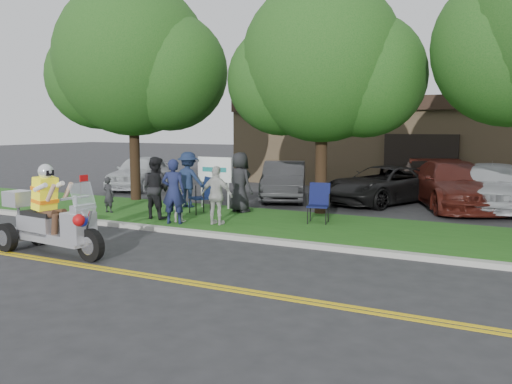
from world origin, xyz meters
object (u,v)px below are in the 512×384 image
at_px(lawn_chair_b, 319,200).
at_px(parked_car_mid, 383,185).
at_px(parked_car_far_left, 141,172).
at_px(lawn_chair_a, 204,193).
at_px(parked_car_left, 284,181).
at_px(parked_car_right, 454,185).
at_px(spectator_adult_left, 173,191).
at_px(parked_car_far_right, 491,186).
at_px(spectator_adult_right, 217,195).
at_px(spectator_adult_mid, 156,188).
at_px(trike_scooter, 49,223).

relative_size(lawn_chair_b, parked_car_mid, 0.23).
bearing_deg(parked_car_far_left, lawn_chair_a, -53.16).
bearing_deg(lawn_chair_a, parked_car_left, 115.75).
relative_size(lawn_chair_b, parked_car_right, 0.20).
xyz_separation_m(spectator_adult_left, parked_car_far_right, (7.44, 7.19, -0.18)).
height_order(spectator_adult_right, parked_car_right, spectator_adult_right).
xyz_separation_m(parked_car_left, parked_car_right, (5.87, 0.80, 0.07)).
distance_m(spectator_adult_left, parked_car_mid, 8.12).
bearing_deg(spectator_adult_mid, lawn_chair_a, -113.54).
bearing_deg(lawn_chair_a, parked_car_right, 73.00).
distance_m(lawn_chair_b, spectator_adult_left, 3.98).
relative_size(spectator_adult_left, spectator_adult_right, 1.12).
xyz_separation_m(spectator_adult_mid, parked_car_mid, (4.86, 6.67, -0.33)).
bearing_deg(spectator_adult_right, lawn_chair_a, -49.57).
height_order(spectator_adult_left, spectator_adult_mid, spectator_adult_mid).
xyz_separation_m(spectator_adult_left, spectator_adult_mid, (-0.95, 0.45, 0.00)).
bearing_deg(parked_car_left, parked_car_far_left, 155.90).
xyz_separation_m(lawn_chair_a, parked_car_left, (0.64, 4.51, -0.01)).
height_order(lawn_chair_b, parked_car_right, parked_car_right).
bearing_deg(lawn_chair_a, spectator_adult_left, -49.19).
bearing_deg(spectator_adult_right, parked_car_left, -85.97).
xyz_separation_m(trike_scooter, parked_car_right, (6.85, 10.89, 0.10)).
xyz_separation_m(trike_scooter, parked_car_left, (0.98, 10.09, 0.03)).
distance_m(trike_scooter, parked_car_mid, 11.73).
height_order(spectator_adult_right, parked_car_far_left, spectator_adult_right).
bearing_deg(spectator_adult_right, lawn_chair_b, -148.58).
distance_m(spectator_adult_left, parked_car_right, 9.52).
bearing_deg(spectator_adult_left, spectator_adult_mid, -45.49).
xyz_separation_m(lawn_chair_b, spectator_adult_left, (-3.44, -1.99, 0.27)).
bearing_deg(spectator_adult_right, spectator_adult_mid, -3.72).
bearing_deg(parked_car_far_right, spectator_adult_right, -135.57).
distance_m(parked_car_left, parked_car_mid, 3.58).
distance_m(lawn_chair_a, parked_car_right, 8.40).
xyz_separation_m(spectator_adult_left, spectator_adult_right, (1.12, 0.41, -0.09)).
height_order(parked_car_far_left, parked_car_mid, parked_car_far_left).
xyz_separation_m(lawn_chair_b, parked_car_far_left, (-10.03, 4.69, 0.02)).
xyz_separation_m(lawn_chair_b, parked_car_far_right, (4.00, 5.20, 0.10)).
distance_m(lawn_chair_b, parked_car_far_left, 11.07).
bearing_deg(spectator_adult_left, parked_car_left, -114.03).
bearing_deg(trike_scooter, parked_car_far_left, 125.38).
bearing_deg(parked_car_left, spectator_adult_right, -104.65).
bearing_deg(lawn_chair_a, parked_car_far_left, 176.56).
bearing_deg(parked_car_far_left, lawn_chair_b, -41.02).
height_order(parked_car_mid, parked_car_far_right, parked_car_far_right).
distance_m(spectator_adult_right, parked_car_far_left, 9.94).
relative_size(parked_car_left, parked_car_mid, 0.90).
height_order(lawn_chair_a, parked_car_left, parked_car_left).
relative_size(spectator_adult_mid, spectator_adult_right, 1.12).
bearing_deg(parked_car_mid, spectator_adult_mid, -101.67).
xyz_separation_m(lawn_chair_b, parked_car_right, (2.84, 5.17, 0.07)).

